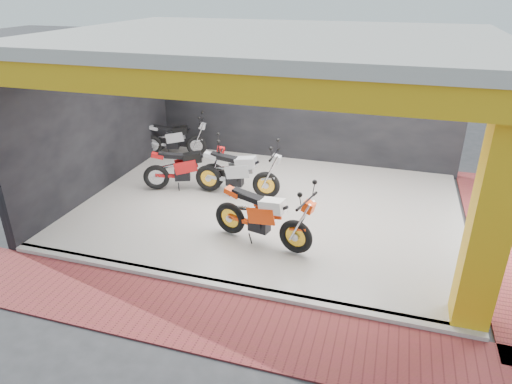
% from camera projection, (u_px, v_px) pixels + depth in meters
% --- Properties ---
extents(ground, '(80.00, 80.00, 0.00)m').
position_uv_depth(ground, '(241.00, 256.00, 8.34)').
color(ground, '#2D2D30').
rests_on(ground, ground).
extents(showroom_floor, '(8.00, 6.00, 0.10)m').
position_uv_depth(showroom_floor, '(270.00, 207.00, 10.06)').
color(showroom_floor, silver).
rests_on(showroom_floor, ground).
extents(showroom_ceiling, '(8.40, 6.40, 0.20)m').
position_uv_depth(showroom_ceiling, '(272.00, 38.00, 8.58)').
color(showroom_ceiling, beige).
rests_on(showroom_ceiling, corner_column).
extents(back_wall, '(8.20, 0.20, 3.50)m').
position_uv_depth(back_wall, '(302.00, 99.00, 12.04)').
color(back_wall, black).
rests_on(back_wall, ground).
extents(left_wall, '(0.20, 6.20, 3.50)m').
position_uv_depth(left_wall, '(99.00, 117.00, 10.45)').
color(left_wall, black).
rests_on(left_wall, ground).
extents(corner_column, '(0.50, 0.50, 3.50)m').
position_uv_depth(corner_column, '(491.00, 218.00, 5.96)').
color(corner_column, gold).
rests_on(corner_column, ground).
extents(header_beam_front, '(8.40, 0.30, 0.40)m').
position_uv_depth(header_beam_front, '(213.00, 85.00, 6.10)').
color(header_beam_front, gold).
rests_on(header_beam_front, corner_column).
extents(header_beam_right, '(0.30, 6.40, 0.40)m').
position_uv_depth(header_beam_right, '(502.00, 65.00, 7.63)').
color(header_beam_right, gold).
rests_on(header_beam_right, corner_column).
extents(floor_kerb, '(8.00, 0.20, 0.10)m').
position_uv_depth(floor_kerb, '(221.00, 286.00, 7.44)').
color(floor_kerb, silver).
rests_on(floor_kerb, ground).
extents(paver_front, '(9.00, 1.40, 0.03)m').
position_uv_depth(paver_front, '(202.00, 318.00, 6.78)').
color(paver_front, maroon).
rests_on(paver_front, ground).
extents(paver_right, '(1.40, 7.00, 0.03)m').
position_uv_depth(paver_right, '(509.00, 241.00, 8.79)').
color(paver_right, maroon).
rests_on(paver_right, ground).
extents(moto_hero, '(2.27, 1.26, 1.31)m').
position_uv_depth(moto_hero, '(296.00, 221.00, 7.97)').
color(moto_hero, '#FF3F0A').
rests_on(moto_hero, showroom_floor).
extents(moto_row_a, '(2.13, 0.80, 1.30)m').
position_uv_depth(moto_row_a, '(266.00, 172.00, 10.04)').
color(moto_row_a, '#A4A7AC').
rests_on(moto_row_a, showroom_floor).
extents(moto_row_b, '(2.15, 1.45, 1.23)m').
position_uv_depth(moto_row_b, '(212.00, 164.00, 10.61)').
color(moto_row_b, '#B01213').
rests_on(moto_row_b, showroom_floor).
extents(moto_row_d, '(2.03, 1.16, 1.17)m').
position_uv_depth(moto_row_d, '(196.00, 136.00, 12.62)').
color(moto_row_d, '#9C9EA3').
rests_on(moto_row_d, showroom_floor).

